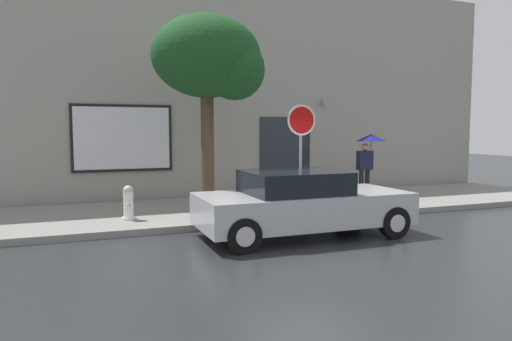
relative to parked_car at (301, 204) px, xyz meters
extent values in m
plane|color=#282B2D|center=(0.06, 0.14, -0.67)|extent=(60.00, 60.00, 0.00)
cube|color=gray|center=(0.06, 3.14, -0.60)|extent=(20.00, 4.00, 0.15)
cube|color=#9E998E|center=(0.06, 5.64, 2.83)|extent=(20.00, 0.40, 7.00)
cube|color=black|center=(-3.03, 5.41, 1.27)|extent=(2.82, 0.06, 1.93)
cube|color=silver|center=(-3.03, 5.38, 1.27)|extent=(2.66, 0.03, 1.77)
cube|color=#262B33|center=(2.13, 5.42, 1.03)|extent=(1.80, 0.04, 1.80)
cone|color=#99999E|center=(3.53, 5.29, 2.43)|extent=(0.22, 0.24, 0.24)
cube|color=#B7BABF|center=(0.04, 0.00, -0.09)|extent=(4.31, 1.85, 0.63)
cube|color=black|center=(-0.17, 0.00, 0.45)|extent=(1.94, 1.62, 0.45)
cylinder|color=black|center=(1.65, 0.85, -0.35)|extent=(0.64, 0.22, 0.64)
cylinder|color=silver|center=(1.65, 0.85, -0.35)|extent=(0.35, 0.24, 0.35)
cylinder|color=black|center=(1.65, -0.85, -0.35)|extent=(0.64, 0.22, 0.64)
cylinder|color=silver|center=(1.65, -0.85, -0.35)|extent=(0.35, 0.24, 0.35)
cylinder|color=black|center=(-1.56, 0.85, -0.35)|extent=(0.64, 0.22, 0.64)
cylinder|color=silver|center=(-1.56, 0.85, -0.35)|extent=(0.35, 0.24, 0.35)
cylinder|color=black|center=(-1.56, -0.85, -0.35)|extent=(0.64, 0.22, 0.64)
cylinder|color=silver|center=(-1.56, -0.85, -0.35)|extent=(0.35, 0.24, 0.35)
cylinder|color=white|center=(-3.21, 2.27, -0.19)|extent=(0.22, 0.22, 0.66)
sphere|color=#BBBBB7|center=(-3.21, 2.27, 0.14)|extent=(0.23, 0.23, 0.23)
cylinder|color=#BBBBB7|center=(-3.21, 2.11, -0.16)|extent=(0.09, 0.12, 0.09)
cylinder|color=#BBBBB7|center=(-3.21, 2.43, -0.16)|extent=(0.09, 0.12, 0.09)
cylinder|color=white|center=(-3.21, 2.27, -0.49)|extent=(0.30, 0.30, 0.06)
cylinder|color=black|center=(3.80, 3.49, -0.11)|extent=(0.14, 0.14, 0.82)
cylinder|color=black|center=(4.01, 3.49, -0.11)|extent=(0.14, 0.14, 0.82)
cube|color=#191E38|center=(3.90, 3.49, 0.59)|extent=(0.48, 0.22, 0.58)
sphere|color=tan|center=(3.90, 3.49, 0.99)|extent=(0.22, 0.22, 0.22)
cylinder|color=#4C4C51|center=(4.12, 3.49, 0.84)|extent=(0.02, 0.02, 0.90)
cone|color=navy|center=(4.12, 3.49, 1.28)|extent=(0.93, 0.93, 0.22)
cylinder|color=#4C3823|center=(-1.30, 2.50, 1.01)|extent=(0.32, 0.32, 3.06)
ellipsoid|color=#19471E|center=(-1.30, 2.50, 3.26)|extent=(2.64, 2.24, 1.98)
sphere|color=#19471E|center=(-0.70, 2.17, 2.93)|extent=(1.45, 1.45, 1.45)
cylinder|color=gray|center=(0.93, 1.91, 0.79)|extent=(0.07, 0.07, 2.62)
cylinder|color=white|center=(0.93, 1.87, 1.75)|extent=(0.76, 0.02, 0.76)
cylinder|color=red|center=(0.93, 1.86, 1.75)|extent=(0.66, 0.02, 0.66)
camera|label=1|loc=(-4.22, -8.34, 1.49)|focal=32.26mm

